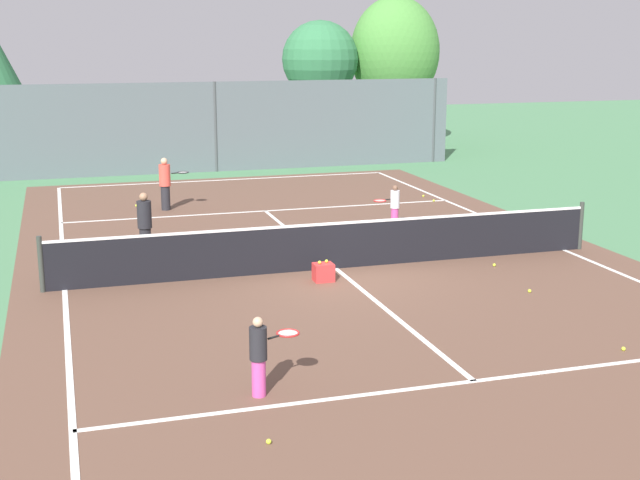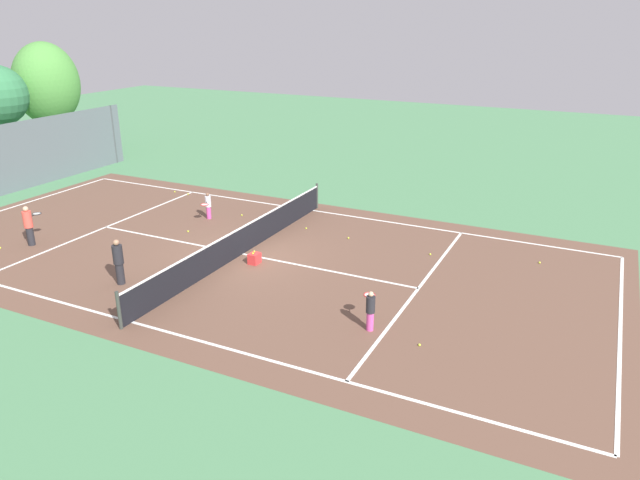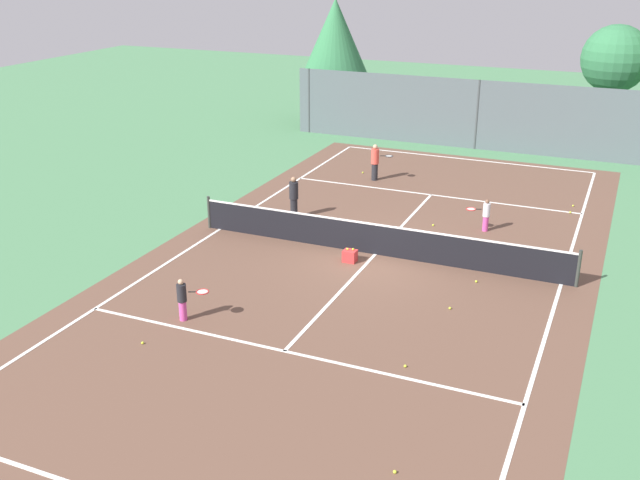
{
  "view_description": "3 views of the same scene",
  "coord_description": "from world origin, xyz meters",
  "views": [
    {
      "loc": [
        -5.44,
        -16.77,
        4.8
      ],
      "look_at": [
        -1.03,
        -2.25,
        1.2
      ],
      "focal_mm": 48.61,
      "sensor_mm": 36.0,
      "label": 1
    },
    {
      "loc": [
        -16.08,
        -10.9,
        7.84
      ],
      "look_at": [
        0.98,
        -2.56,
        0.62
      ],
      "focal_mm": 33.22,
      "sensor_mm": 36.0,
      "label": 2
    },
    {
      "loc": [
        6.73,
        -19.9,
        8.76
      ],
      "look_at": [
        -1.03,
        -1.92,
        1.01
      ],
      "focal_mm": 41.48,
      "sensor_mm": 36.0,
      "label": 3
    }
  ],
  "objects": [
    {
      "name": "ground_plane",
      "position": [
        0.0,
        0.0,
        0.0
      ],
      "size": [
        80.0,
        80.0,
        0.0
      ],
      "primitive_type": "plane",
      "color": "#4C8456"
    },
    {
      "name": "court_surface",
      "position": [
        0.0,
        0.0,
        0.0
      ],
      "size": [
        13.0,
        25.0,
        0.01
      ],
      "color": "brown",
      "rests_on": "ground_plane"
    },
    {
      "name": "tennis_net",
      "position": [
        0.0,
        0.0,
        0.51
      ],
      "size": [
        11.9,
        0.1,
        1.1
      ],
      "color": "#333833",
      "rests_on": "ground_plane"
    },
    {
      "name": "perimeter_fence",
      "position": [
        0.0,
        14.0,
        1.6
      ],
      "size": [
        18.0,
        0.12,
        3.2
      ],
      "color": "#515B60",
      "rests_on": "ground_plane"
    },
    {
      "name": "tree_0",
      "position": [
        -8.04,
        16.31,
        4.5
      ],
      "size": [
        3.46,
        3.46,
        6.45
      ],
      "color": "brown",
      "rests_on": "ground_plane"
    },
    {
      "name": "tree_1",
      "position": [
        5.43,
        18.99,
        3.8
      ],
      "size": [
        3.23,
        3.23,
        5.43
      ],
      "color": "brown",
      "rests_on": "ground_plane"
    },
    {
      "name": "player_0",
      "position": [
        2.64,
        3.35,
        0.58
      ],
      "size": [
        0.81,
        0.52,
        1.1
      ],
      "color": "#D14799",
      "rests_on": "ground_plane"
    },
    {
      "name": "player_1",
      "position": [
        -3.73,
        2.05,
        0.75
      ],
      "size": [
        0.31,
        0.31,
        1.47
      ],
      "color": "#232328",
      "rests_on": "ground_plane"
    },
    {
      "name": "player_2",
      "position": [
        -2.62,
        7.39,
        0.77
      ],
      "size": [
        0.9,
        0.52,
        1.48
      ],
      "color": "#232328",
      "rests_on": "ground_plane"
    },
    {
      "name": "player_3",
      "position": [
        -3.0,
        -5.98,
        0.59
      ],
      "size": [
        0.81,
        0.56,
        1.13
      ],
      "color": "#D14799",
      "rests_on": "ground_plane"
    },
    {
      "name": "ball_crate",
      "position": [
        -0.53,
        -0.83,
        0.18
      ],
      "size": [
        0.4,
        0.33,
        0.43
      ],
      "color": "red",
      "rests_on": "ground_plane"
    },
    {
      "name": "tennis_ball_0",
      "position": [
        0.97,
        3.12,
        0.03
      ],
      "size": [
        0.07,
        0.07,
        0.07
      ],
      "primitive_type": "sphere",
      "color": "#CCE533",
      "rests_on": "ground_plane"
    },
    {
      "name": "tennis_ball_1",
      "position": [
        3.29,
        -0.82,
        0.03
      ],
      "size": [
        0.07,
        0.07,
        0.07
      ],
      "primitive_type": "sphere",
      "color": "#CCE533",
      "rests_on": "ground_plane"
    },
    {
      "name": "tennis_ball_2",
      "position": [
        3.02,
        -2.74,
        0.03
      ],
      "size": [
        0.07,
        0.07,
        0.07
      ],
      "primitive_type": "sphere",
      "color": "#CCE533",
      "rests_on": "ground_plane"
    },
    {
      "name": "tennis_ball_3",
      "position": [
        5.1,
        6.33,
        0.03
      ],
      "size": [
        0.07,
        0.07,
        0.07
      ],
      "primitive_type": "sphere",
      "color": "#CCE533",
      "rests_on": "ground_plane"
    },
    {
      "name": "tennis_ball_4",
      "position": [
        2.8,
        -5.96,
        0.03
      ],
      "size": [
        0.07,
        0.07,
        0.07
      ],
      "primitive_type": "sphere",
      "color": "#CCE533",
      "rests_on": "ground_plane"
    },
    {
      "name": "tennis_ball_5",
      "position": [
        -3.25,
        -7.43,
        0.03
      ],
      "size": [
        0.07,
        0.07,
        0.07
      ],
      "primitive_type": "sphere",
      "color": "#CCE533",
      "rests_on": "ground_plane"
    },
    {
      "name": "tennis_ball_6",
      "position": [
        3.55,
        2.34,
        0.03
      ],
      "size": [
        0.07,
        0.07,
        0.07
      ],
      "primitive_type": "sphere",
      "color": "#CCE533",
      "rests_on": "ground_plane"
    },
    {
      "name": "tennis_ball_7",
      "position": [
        4.17,
        1.28,
        0.03
      ],
      "size": [
        0.07,
        0.07,
        0.07
      ],
      "primitive_type": "sphere",
      "color": "#CCE533",
      "rests_on": "ground_plane"
    },
    {
      "name": "tennis_ball_8",
      "position": [
        5.11,
        7.13,
        0.03
      ],
      "size": [
        0.07,
        0.07,
        0.07
      ],
      "primitive_type": "sphere",
      "color": "#CCE533",
      "rests_on": "ground_plane"
    },
    {
      "name": "tennis_ball_9",
      "position": [
        -3.4,
        8.1,
        0.03
      ],
      "size": [
        0.07,
        0.07,
        0.07
      ],
      "primitive_type": "sphere",
      "color": "#CCE533",
      "rests_on": "ground_plane"
    },
    {
      "name": "tennis_ball_10",
      "position": [
        3.7,
        -9.49,
        0.03
      ],
      "size": [
        0.07,
        0.07,
        0.07
      ],
      "primitive_type": "sphere",
      "color": "#CCE533",
      "rests_on": "ground_plane"
    }
  ]
}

